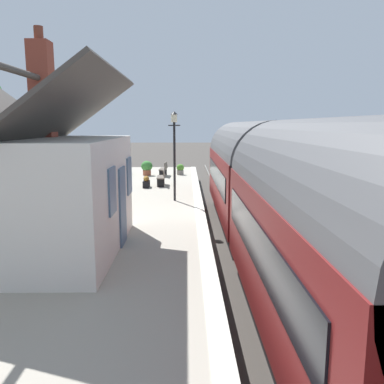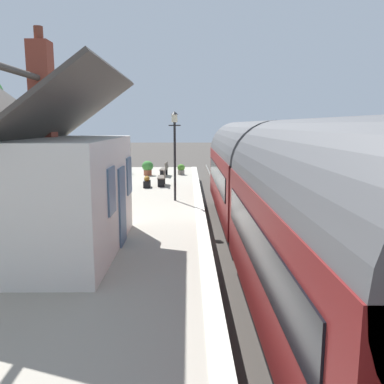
{
  "view_description": "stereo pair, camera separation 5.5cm",
  "coord_description": "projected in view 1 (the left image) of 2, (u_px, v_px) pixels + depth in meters",
  "views": [
    {
      "loc": [
        -14.53,
        1.67,
        4.19
      ],
      "look_at": [
        -1.39,
        1.5,
        1.97
      ],
      "focal_mm": 37.33,
      "sensor_mm": 36.0,
      "label": 1
    },
    {
      "loc": [
        -14.53,
        1.62,
        4.19
      ],
      "look_at": [
        -1.39,
        1.5,
        1.97
      ],
      "focal_mm": 37.33,
      "sensor_mm": 36.0,
      "label": 2
    }
  ],
  "objects": [
    {
      "name": "rail_near",
      "position": [
        274.0,
        235.0,
        15.06
      ],
      "size": [
        52.0,
        0.08,
        0.14
      ],
      "primitive_type": "cube",
      "color": "gray",
      "rests_on": "ground"
    },
    {
      "name": "planter_edge_far",
      "position": [
        147.0,
        167.0,
        25.58
      ],
      "size": [
        0.72,
        0.72,
        0.93
      ],
      "color": "#9E5138",
      "rests_on": "platform"
    },
    {
      "name": "planter_under_sign",
      "position": [
        108.0,
        190.0,
        17.14
      ],
      "size": [
        0.52,
        0.52,
        0.89
      ],
      "color": "teal",
      "rests_on": "platform"
    },
    {
      "name": "tree_distant",
      "position": [
        6.0,
        133.0,
        27.39
      ],
      "size": [
        2.83,
        2.51,
        5.22
      ],
      "color": "#4C3828",
      "rests_on": "ground"
    },
    {
      "name": "bench_near_building",
      "position": [
        162.0,
        177.0,
        21.34
      ],
      "size": [
        1.41,
        0.47,
        0.88
      ],
      "color": "brown",
      "rests_on": "platform"
    },
    {
      "name": "platform",
      "position": [
        116.0,
        225.0,
        14.91
      ],
      "size": [
        32.0,
        6.65,
        0.97
      ],
      "primitive_type": "cube",
      "color": "#A39B8C",
      "rests_on": "ground"
    },
    {
      "name": "planter_corner_building",
      "position": [
        127.0,
        168.0,
        26.45
      ],
      "size": [
        0.48,
        0.48,
        0.71
      ],
      "color": "teal",
      "rests_on": "platform"
    },
    {
      "name": "station_building",
      "position": [
        33.0,
        190.0,
        10.06
      ],
      "size": [
        5.73,
        4.51,
        5.77
      ],
      "color": "white",
      "rests_on": "platform"
    },
    {
      "name": "planter_bench_left",
      "position": [
        91.0,
        195.0,
        16.66
      ],
      "size": [
        0.91,
        0.32,
        0.65
      ],
      "color": "teal",
      "rests_on": "platform"
    },
    {
      "name": "ground_plane",
      "position": [
        231.0,
        237.0,
        15.05
      ],
      "size": [
        160.0,
        160.0,
        0.0
      ],
      "primitive_type": "plane",
      "color": "#423D38"
    },
    {
      "name": "rail_far",
      "position": [
        236.0,
        235.0,
        15.04
      ],
      "size": [
        52.0,
        0.08,
        0.14
      ],
      "primitive_type": "cube",
      "color": "gray",
      "rests_on": "ground"
    },
    {
      "name": "planter_by_door",
      "position": [
        180.0,
        169.0,
        25.95
      ],
      "size": [
        0.49,
        0.49,
        0.69
      ],
      "color": "gray",
      "rests_on": "platform"
    },
    {
      "name": "lamp_post_platform",
      "position": [
        174.0,
        139.0,
        16.73
      ],
      "size": [
        0.32,
        0.5,
        3.77
      ],
      "color": "black",
      "rests_on": "platform"
    },
    {
      "name": "train",
      "position": [
        324.0,
        231.0,
        7.48
      ],
      "size": [
        28.13,
        2.73,
        4.32
      ],
      "color": "black",
      "rests_on": "ground"
    },
    {
      "name": "platform_edge_coping",
      "position": [
        200.0,
        212.0,
        14.87
      ],
      "size": [
        32.0,
        0.36,
        0.02
      ],
      "primitive_type": "cube",
      "color": "beige",
      "rests_on": "platform"
    },
    {
      "name": "planter_bench_right",
      "position": [
        146.0,
        182.0,
        20.71
      ],
      "size": [
        0.71,
        0.32,
        0.6
      ],
      "color": "black",
      "rests_on": "platform"
    },
    {
      "name": "bench_platform_end",
      "position": [
        164.0,
        169.0,
        25.23
      ],
      "size": [
        1.42,
        0.5,
        0.88
      ],
      "color": "brown",
      "rests_on": "platform"
    }
  ]
}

